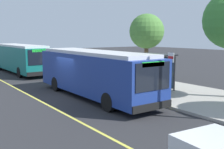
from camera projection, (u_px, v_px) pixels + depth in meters
name	position (u px, v px, depth m)	size (l,w,h in m)	color
ground_plane	(69.00, 95.00, 18.30)	(120.00, 120.00, 0.00)	#2B2B2D
sidewalk_curb	(139.00, 85.00, 21.70)	(44.00, 6.40, 0.15)	#A8A399
lane_stripe_center	(37.00, 99.00, 17.04)	(36.00, 0.14, 0.01)	#E0D64C
transit_bus_main	(94.00, 72.00, 17.45)	(10.82, 2.61, 2.95)	navy
transit_bus_second	(20.00, 57.00, 29.09)	(11.43, 2.80, 2.95)	#146B66
bus_shelter	(154.00, 64.00, 19.64)	(2.90, 1.60, 2.48)	#333338
waiting_bench	(155.00, 81.00, 19.86)	(1.60, 0.48, 0.95)	brown
route_sign_post	(171.00, 70.00, 15.94)	(0.44, 0.08, 2.80)	#333338
pedestrian_commuter	(162.00, 79.00, 18.00)	(0.24, 0.40, 1.69)	#282D47
street_tree_downstreet	(147.00, 32.00, 24.14)	(3.03, 3.03, 5.63)	brown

